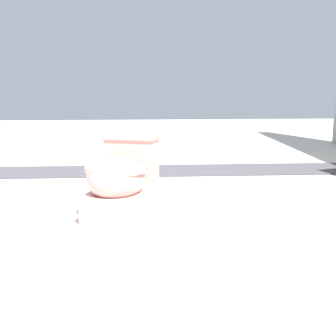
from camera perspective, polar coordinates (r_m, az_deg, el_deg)
The scene contains 3 objects.
ground_plane at distance 3.32m, azimuth -5.83°, elevation -4.39°, with size 14.00×14.00×0.00m, color beige.
gravel_strip at distance 4.48m, azimuth 1.09°, elevation -0.29°, with size 0.56×8.00×0.01m, color #423F44.
toilet at distance 3.03m, azimuth -5.68°, elevation -1.56°, with size 0.71×0.54×0.52m.
Camera 1 is at (3.21, 0.13, 0.86)m, focal length 50.00 mm.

